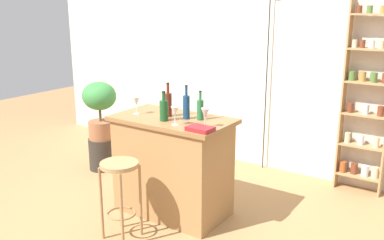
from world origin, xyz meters
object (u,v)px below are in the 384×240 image
object	(u,v)px
bottle_olive_oil	(164,110)
bottle_soda_blue	(200,109)
wine_glass_left	(205,114)
potted_plant	(100,105)
wine_glass_center	(175,112)
cookbook	(200,129)
bottle_spirits_clear	(168,104)
spice_shelf	(366,101)
bottle_sauce_amber	(186,106)
bar_stool	(120,183)
wine_glass_right	(136,102)
plant_stool	(102,153)

from	to	relation	value
bottle_olive_oil	bottle_soda_blue	bearing A→B (deg)	39.78
bottle_olive_oil	wine_glass_left	distance (m)	0.42
potted_plant	wine_glass_center	distance (m)	1.69
potted_plant	cookbook	xyz separation A→B (m)	(1.83, -0.64, 0.16)
potted_plant	bottle_spirits_clear	world-z (taller)	bottle_spirits_clear
bottle_soda_blue	wine_glass_center	world-z (taller)	bottle_soda_blue
wine_glass_left	cookbook	size ratio (longest dim) A/B	0.78
spice_shelf	bottle_spirits_clear	world-z (taller)	spice_shelf
bottle_sauce_amber	wine_glass_left	size ratio (longest dim) A/B	1.89
bottle_soda_blue	potted_plant	bearing A→B (deg)	168.20
bar_stool	potted_plant	bearing A→B (deg)	141.07
potted_plant	bottle_sauce_amber	size ratio (longest dim) A/B	2.24
bottle_spirits_clear	wine_glass_right	world-z (taller)	bottle_spirits_clear
bar_stool	bottle_olive_oil	size ratio (longest dim) A/B	2.54
cookbook	bottle_spirits_clear	bearing A→B (deg)	157.55
wine_glass_left	cookbook	distance (m)	0.15
bar_stool	wine_glass_center	xyz separation A→B (m)	(0.26, 0.44, 0.56)
bottle_soda_blue	spice_shelf	bearing A→B (deg)	52.08
plant_stool	bottle_spirits_clear	size ratio (longest dim) A/B	1.21
plant_stool	wine_glass_left	world-z (taller)	wine_glass_left
wine_glass_right	potted_plant	bearing A→B (deg)	153.72
wine_glass_left	cookbook	bearing A→B (deg)	-78.14
bottle_sauce_amber	bottle_olive_oil	bearing A→B (deg)	-127.71
plant_stool	bottle_soda_blue	xyz separation A→B (m)	(1.63, -0.34, 0.85)
bar_stool	bottle_soda_blue	xyz separation A→B (m)	(0.34, 0.71, 0.54)
cookbook	bar_stool	bearing A→B (deg)	-139.73
plant_stool	cookbook	distance (m)	2.08
bar_stool	plant_stool	distance (m)	1.70
wine_glass_right	wine_glass_center	bearing A→B (deg)	-11.34
plant_stool	cookbook	world-z (taller)	cookbook
plant_stool	bottle_olive_oil	bearing A→B (deg)	-21.61
wine_glass_left	bottle_soda_blue	bearing A→B (deg)	132.89
plant_stool	potted_plant	xyz separation A→B (m)	(0.00, -0.00, 0.61)
potted_plant	cookbook	bearing A→B (deg)	-19.21
bottle_soda_blue	wine_glass_left	size ratio (longest dim) A/B	1.61
potted_plant	bottle_olive_oil	size ratio (longest dim) A/B	2.59
bar_stool	bottle_spirits_clear	bearing A→B (deg)	87.64
spice_shelf	wine_glass_right	xyz separation A→B (m)	(-1.72, -1.58, 0.07)
spice_shelf	potted_plant	size ratio (longest dim) A/B	2.91
bar_stool	bottle_sauce_amber	world-z (taller)	bottle_sauce_amber
cookbook	bottle_sauce_amber	bearing A→B (deg)	143.46
plant_stool	cookbook	xyz separation A→B (m)	(1.83, -0.64, 0.77)
cookbook	potted_plant	bearing A→B (deg)	163.18
plant_stool	bottle_spirits_clear	xyz separation A→B (m)	(1.32, -0.40, 0.87)
bottle_spirits_clear	bar_stool	bearing A→B (deg)	-92.36
wine_glass_left	wine_glass_right	xyz separation A→B (m)	(-0.78, 0.02, 0.00)
wine_glass_center	potted_plant	bearing A→B (deg)	158.51
wine_glass_center	bottle_spirits_clear	bearing A→B (deg)	137.87
potted_plant	cookbook	size ratio (longest dim) A/B	3.30
bottle_sauce_amber	wine_glass_center	bearing A→B (deg)	-80.19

